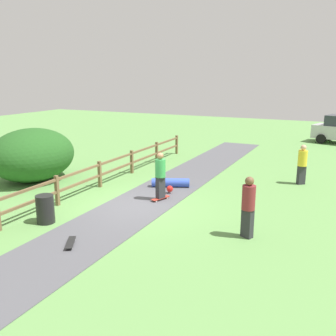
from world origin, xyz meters
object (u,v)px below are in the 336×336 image
at_px(trash_bin, 45,209).
at_px(skateboard_loose, 70,242).
at_px(bush_large, 33,155).
at_px(skater_riding, 160,174).
at_px(skater_fallen, 171,183).
at_px(bystander_maroon, 248,204).
at_px(bystander_yellow, 302,163).

distance_m(trash_bin, skateboard_loose, 2.08).
xyz_separation_m(bush_large, skater_riding, (6.31, -0.06, -0.14)).
bearing_deg(skater_riding, skateboard_loose, -95.96).
distance_m(bush_large, trash_bin, 5.46).
bearing_deg(skateboard_loose, skater_fallen, 89.03).
distance_m(skater_fallen, skateboard_loose, 6.19).
relative_size(skateboard_loose, bystander_maroon, 0.44).
bearing_deg(bystander_yellow, skateboard_loose, -118.31).
height_order(trash_bin, skateboard_loose, trash_bin).
distance_m(bush_large, skater_riding, 6.31).
bearing_deg(skater_fallen, trash_bin, -110.11).
height_order(bush_large, bystander_maroon, bush_large).
bearing_deg(skater_riding, bystander_yellow, 45.89).
distance_m(skater_riding, skateboard_loose, 4.65).
xyz_separation_m(bush_large, skater_fallen, (5.94, 1.59, -0.96)).
distance_m(trash_bin, bystander_yellow, 10.53).
distance_m(skater_riding, bystander_maroon, 4.18).
height_order(skater_riding, bystander_maroon, skater_riding).
bearing_deg(bystander_maroon, skater_riding, 153.27).
distance_m(skateboard_loose, bystander_yellow, 10.37).
height_order(trash_bin, skater_riding, skater_riding).
xyz_separation_m(skater_riding, bystander_maroon, (3.74, -1.88, -0.02)).
bearing_deg(trash_bin, bystander_maroon, 15.42).
xyz_separation_m(trash_bin, skateboard_loose, (1.80, -0.99, -0.36)).
height_order(bush_large, skater_riding, bush_large).
relative_size(trash_bin, skater_fallen, 0.57).
distance_m(skater_fallen, bystander_yellow, 5.66).
relative_size(bush_large, skater_fallen, 2.49).
relative_size(skater_fallen, bystander_yellow, 0.92).
height_order(bush_large, trash_bin, bush_large).
distance_m(trash_bin, bystander_maroon, 6.26).
bearing_deg(bystander_yellow, trash_bin, -129.56).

